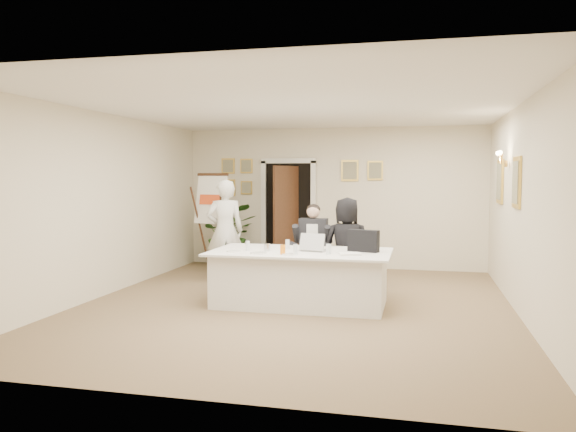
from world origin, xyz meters
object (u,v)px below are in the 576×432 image
(conference_table, at_px, (300,278))
(seated_man, at_px, (313,247))
(standing_man, at_px, (225,231))
(laptop, at_px, (314,241))
(standing_woman, at_px, (347,246))
(steel_jug, at_px, (267,247))
(paper_stack, at_px, (350,254))
(oj_glass, at_px, (283,250))
(laptop_bag, at_px, (363,241))
(flip_chart, at_px, (214,228))
(potted_palm, at_px, (230,234))

(conference_table, relative_size, seated_man, 1.80)
(standing_man, xyz_separation_m, laptop, (1.84, -1.42, 0.03))
(standing_man, bearing_deg, standing_woman, 139.70)
(standing_man, relative_size, steel_jug, 16.14)
(seated_man, height_order, paper_stack, seated_man)
(conference_table, relative_size, steel_jug, 23.09)
(oj_glass, bearing_deg, laptop_bag, 26.62)
(conference_table, bearing_deg, paper_stack, -19.48)
(conference_table, distance_m, flip_chart, 3.15)
(steel_jug, bearing_deg, oj_glass, -42.44)
(flip_chart, distance_m, standing_man, 0.91)
(flip_chart, relative_size, standing_man, 1.04)
(standing_woman, relative_size, paper_stack, 5.40)
(steel_jug, bearing_deg, standing_woman, 44.17)
(flip_chart, xyz_separation_m, laptop_bag, (3.02, -2.13, 0.07))
(paper_stack, relative_size, steel_jug, 2.55)
(potted_palm, height_order, laptop_bag, potted_palm)
(paper_stack, bearing_deg, potted_palm, 130.16)
(standing_woman, xyz_separation_m, laptop, (-0.38, -0.78, 0.16))
(standing_man, xyz_separation_m, potted_palm, (-0.48, 1.66, -0.24))
(standing_man, bearing_deg, conference_table, 113.86)
(seated_man, xyz_separation_m, standing_woman, (0.57, -0.20, 0.05))
(oj_glass, relative_size, steel_jug, 1.18)
(conference_table, xyz_separation_m, potted_palm, (-2.14, 3.15, 0.26))
(flip_chart, xyz_separation_m, oj_glass, (1.99, -2.65, -0.02))
(standing_woman, bearing_deg, standing_man, -26.72)
(conference_table, relative_size, standing_woman, 1.68)
(potted_palm, bearing_deg, steel_jug, -62.80)
(standing_woman, distance_m, paper_stack, 1.13)
(seated_man, distance_m, steel_jug, 1.27)
(laptop, distance_m, steel_jug, 0.67)
(conference_table, height_order, standing_woman, standing_woman)
(laptop_bag, height_order, paper_stack, laptop_bag)
(standing_woman, height_order, potted_palm, standing_woman)
(seated_man, height_order, steel_jug, seated_man)
(flip_chart, xyz_separation_m, standing_man, (0.49, -0.76, 0.03))
(laptop_bag, bearing_deg, flip_chart, 161.79)
(potted_palm, height_order, oj_glass, potted_palm)
(conference_table, height_order, laptop_bag, laptop_bag)
(seated_man, height_order, flip_chart, flip_chart)
(conference_table, xyz_separation_m, paper_stack, (0.73, -0.26, 0.40))
(seated_man, distance_m, paper_stack, 1.51)
(flip_chart, bearing_deg, laptop_bag, -35.21)
(paper_stack, xyz_separation_m, oj_glass, (-0.90, -0.14, 0.05))
(oj_glass, bearing_deg, paper_stack, 8.99)
(conference_table, distance_m, potted_palm, 3.82)
(seated_man, xyz_separation_m, steel_jug, (-0.44, -1.18, 0.13))
(laptop, relative_size, paper_stack, 1.34)
(conference_table, bearing_deg, flip_chart, 133.63)
(flip_chart, distance_m, laptop, 3.19)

